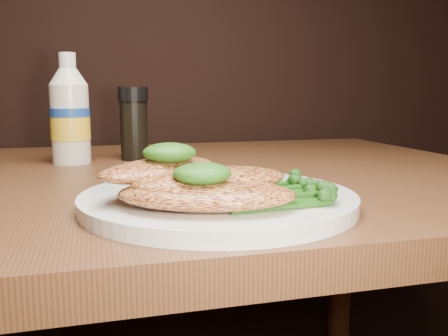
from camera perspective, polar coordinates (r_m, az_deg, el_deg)
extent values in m
cylinder|color=white|center=(0.52, -0.69, -3.75)|extent=(0.29, 0.29, 0.02)
ellipsoid|color=#E18A47|center=(0.45, -2.06, -3.13)|extent=(0.19, 0.13, 0.03)
ellipsoid|color=#E18A47|center=(0.47, -1.52, -1.46)|extent=(0.17, 0.11, 0.02)
ellipsoid|color=#E18A47|center=(0.50, -7.57, -0.18)|extent=(0.16, 0.14, 0.02)
ellipsoid|color=#0D3608|center=(0.44, -2.60, -0.67)|extent=(0.06, 0.05, 0.02)
ellipsoid|color=#0D3608|center=(0.49, -6.45, 1.80)|extent=(0.06, 0.06, 0.02)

